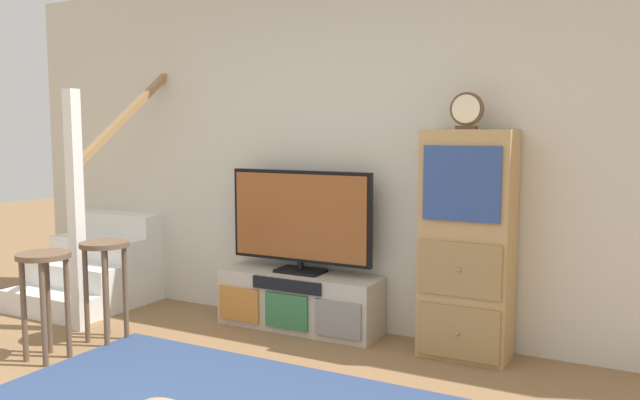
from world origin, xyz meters
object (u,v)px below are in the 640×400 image
at_px(television, 300,219).
at_px(desk_clock, 467,111).
at_px(bar_stool_far, 105,268).
at_px(media_console, 299,301).
at_px(side_cabinet, 467,245).
at_px(bar_stool_near, 45,281).

relative_size(television, desk_clock, 4.89).
bearing_deg(desk_clock, television, 178.69).
distance_m(television, bar_stool_far, 1.44).
bearing_deg(media_console, television, 90.00).
relative_size(media_console, side_cabinet, 0.84).
height_order(television, bar_stool_far, television).
distance_m(television, bar_stool_near, 1.80).
distance_m(media_console, television, 0.63).
xyz_separation_m(media_console, desk_clock, (1.25, -0.00, 1.41)).
xyz_separation_m(television, bar_stool_far, (-1.08, -0.91, -0.31)).
xyz_separation_m(media_console, television, (0.00, 0.02, 0.63)).
distance_m(desk_clock, bar_stool_far, 2.71).
relative_size(side_cabinet, desk_clock, 6.35).
distance_m(media_console, bar_stool_far, 1.43).
height_order(television, desk_clock, desk_clock).
bearing_deg(media_console, bar_stool_near, -130.13).
relative_size(media_console, desk_clock, 5.34).
bearing_deg(television, bar_stool_far, -139.83).
bearing_deg(side_cabinet, desk_clock, -142.43).
distance_m(television, desk_clock, 1.47).
bearing_deg(bar_stool_far, desk_clock, 20.72).
height_order(bar_stool_near, bar_stool_far, bar_stool_far).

